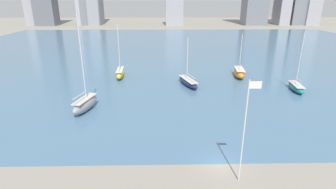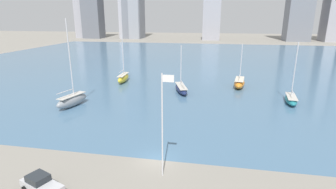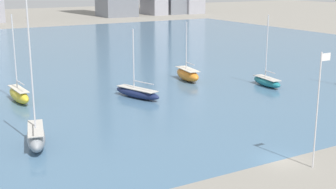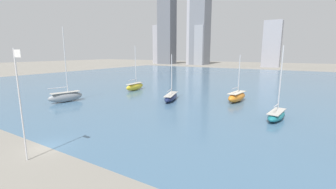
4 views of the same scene
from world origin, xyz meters
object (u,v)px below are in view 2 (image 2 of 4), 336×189
sailboat_gray (72,100)px  parked_pickup_silver (41,184)px  flag_pole (163,123)px  sailboat_navy (181,88)px  sailboat_teal (291,99)px  sailboat_yellow (123,78)px  sailboat_orange (239,83)px

sailboat_gray → parked_pickup_silver: (10.29, -23.72, -0.38)m
flag_pole → parked_pickup_silver: (-10.95, -4.82, -5.20)m
sailboat_navy → parked_pickup_silver: bearing=-120.8°
sailboat_teal → sailboat_yellow: size_ratio=0.93×
sailboat_navy → flag_pole: bearing=-103.6°
sailboat_gray → sailboat_orange: bearing=46.0°
flag_pole → sailboat_navy: flag_pole is taller
flag_pole → sailboat_gray: sailboat_gray is taller
flag_pole → sailboat_teal: (19.76, 28.34, -5.21)m
flag_pole → sailboat_gray: size_ratio=0.69×
sailboat_navy → sailboat_gray: bearing=-162.3°
sailboat_teal → sailboat_navy: bearing=176.8°
flag_pole → sailboat_orange: bearing=74.5°
sailboat_navy → parked_pickup_silver: 38.15m
sailboat_teal → parked_pickup_silver: 45.20m
parked_pickup_silver → sailboat_yellow: bearing=31.5°
sailboat_teal → sailboat_orange: (-9.05, 10.38, 0.28)m
sailboat_teal → sailboat_navy: (-22.16, 4.02, -0.03)m
flag_pole → sailboat_yellow: 43.27m
flag_pole → sailboat_yellow: size_ratio=0.88×
sailboat_yellow → parked_pickup_silver: sailboat_yellow is taller
sailboat_yellow → flag_pole: bearing=-67.7°
flag_pole → sailboat_navy: 32.87m
flag_pole → sailboat_orange: (10.71, 38.71, -4.93)m
flag_pole → sailboat_orange: 40.47m
sailboat_yellow → sailboat_navy: 17.21m
sailboat_yellow → sailboat_gray: bearing=-101.3°
sailboat_orange → parked_pickup_silver: bearing=-108.9°
sailboat_gray → parked_pickup_silver: sailboat_gray is taller
sailboat_orange → parked_pickup_silver: size_ratio=2.09×
sailboat_teal → flag_pole: bearing=-117.8°
parked_pickup_silver → flag_pole: bearing=-44.3°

